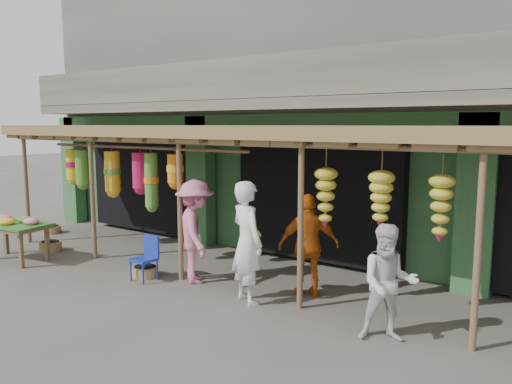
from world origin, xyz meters
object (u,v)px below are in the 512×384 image
Objects in this scene: person_vendor at (309,246)px; person_shopper at (196,231)px; blue_chair at (147,255)px; flower_table at (14,225)px; person_front at (247,242)px; person_right at (389,283)px.

person_shopper is (-2.02, -0.50, 0.07)m from person_vendor.
person_shopper is (0.81, 0.42, 0.47)m from blue_chair.
flower_table is 0.97× the size of person_vendor.
person_shopper is at bearing 12.57° from person_front.
blue_chair is at bearing 28.15° from person_front.
blue_chair is at bearing -21.26° from person_vendor.
person_vendor is (-1.69, 0.89, 0.08)m from person_right.
person_vendor reaches higher than blue_chair.
person_right is 1.91m from person_vendor.
person_front is 1.26× the size of person_right.
flower_table is 5.46m from person_front.
person_right is at bearing -145.78° from person_shopper.
blue_chair is 3.00m from person_vendor.
flower_table is 3.31m from blue_chair.
person_right is 0.91× the size of person_vendor.
person_vendor is at bearing 123.87° from person_right.
person_right is at bearing 112.78° from person_vendor.
blue_chair is at bearing 67.88° from person_shopper.
person_vendor reaches higher than person_right.
flower_table is at bearing -166.18° from blue_chair.
person_right is 3.73m from person_shopper.
flower_table is 1.07× the size of person_right.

